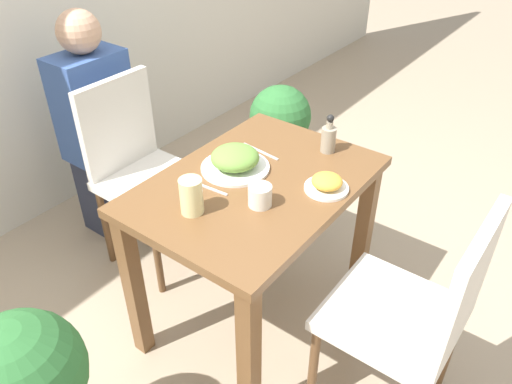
% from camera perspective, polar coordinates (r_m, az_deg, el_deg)
% --- Properties ---
extents(ground_plane, '(16.00, 16.00, 0.00)m').
position_cam_1_polar(ground_plane, '(2.32, -0.00, -14.01)').
color(ground_plane, tan).
extents(dining_table, '(0.93, 0.66, 0.74)m').
position_cam_1_polar(dining_table, '(1.91, -0.00, -2.06)').
color(dining_table, brown).
rests_on(dining_table, ground_plane).
extents(chair_near, '(0.42, 0.42, 0.92)m').
position_cam_1_polar(chair_near, '(1.72, 18.03, -12.96)').
color(chair_near, silver).
rests_on(chair_near, ground_plane).
extents(chair_far, '(0.42, 0.42, 0.92)m').
position_cam_1_polar(chair_far, '(2.40, -13.20, 3.11)').
color(chair_far, silver).
rests_on(chair_far, ground_plane).
extents(food_plate, '(0.26, 0.26, 0.09)m').
position_cam_1_polar(food_plate, '(1.89, -2.41, 3.70)').
color(food_plate, white).
rests_on(food_plate, dining_table).
extents(side_plate, '(0.16, 0.16, 0.06)m').
position_cam_1_polar(side_plate, '(1.79, 8.09, 0.96)').
color(side_plate, white).
rests_on(side_plate, dining_table).
extents(drink_cup, '(0.08, 0.08, 0.08)m').
position_cam_1_polar(drink_cup, '(1.69, 0.46, -0.42)').
color(drink_cup, silver).
rests_on(drink_cup, dining_table).
extents(juice_glass, '(0.08, 0.08, 0.13)m').
position_cam_1_polar(juice_glass, '(1.66, -7.41, -0.46)').
color(juice_glass, beige).
rests_on(juice_glass, dining_table).
extents(sauce_bottle, '(0.06, 0.06, 0.16)m').
position_cam_1_polar(sauce_bottle, '(2.01, 8.29, 6.16)').
color(sauce_bottle, gray).
rests_on(sauce_bottle, dining_table).
extents(fork_utensil, '(0.02, 0.18, 0.00)m').
position_cam_1_polar(fork_utensil, '(1.80, -5.59, 0.53)').
color(fork_utensil, silver).
rests_on(fork_utensil, dining_table).
extents(spoon_utensil, '(0.03, 0.19, 0.00)m').
position_cam_1_polar(spoon_utensil, '(2.01, 0.50, 4.67)').
color(spoon_utensil, silver).
rests_on(spoon_utensil, dining_table).
extents(potted_plant_right, '(0.34, 0.34, 0.70)m').
position_cam_1_polar(potted_plant_right, '(2.81, 2.74, 7.09)').
color(potted_plant_right, '#51331E').
rests_on(potted_plant_right, ground_plane).
extents(person_figure, '(0.34, 0.22, 1.17)m').
position_cam_1_polar(person_figure, '(2.64, -17.56, 6.82)').
color(person_figure, '#2D3347').
rests_on(person_figure, ground_plane).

